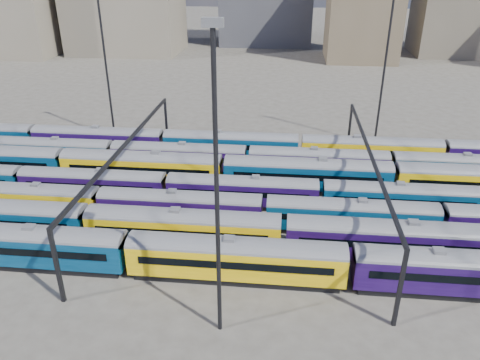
# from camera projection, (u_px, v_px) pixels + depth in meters

# --- Properties ---
(ground) EXTENTS (500.00, 500.00, 0.00)m
(ground) POSITION_uv_depth(u_px,v_px,m) (283.00, 208.00, 59.65)
(ground) COLOR #423E38
(ground) RESTS_ON ground
(rake_0) EXTENTS (130.25, 3.18, 5.36)m
(rake_0) POSITION_uv_depth(u_px,v_px,m) (350.00, 262.00, 44.39)
(rake_0) COLOR black
(rake_0) RESTS_ON ground
(rake_1) EXTENTS (129.44, 3.16, 5.32)m
(rake_1) POSITION_uv_depth(u_px,v_px,m) (284.00, 231.00, 49.47)
(rake_1) COLOR black
(rake_1) RESTS_ON ground
(rake_2) EXTENTS (118.99, 2.90, 4.88)m
(rake_2) POSITION_uv_depth(u_px,v_px,m) (264.00, 208.00, 54.27)
(rake_2) COLOR black
(rake_2) RESTS_ON ground
(rake_3) EXTENTS (136.77, 2.86, 4.80)m
(rake_3) POSITION_uv_depth(u_px,v_px,m) (242.00, 188.00, 59.05)
(rake_3) COLOR black
(rake_3) RESTS_ON ground
(rake_4) EXTENTS (135.85, 3.31, 5.59)m
(rake_4) POSITION_uv_depth(u_px,v_px,m) (223.00, 168.00, 63.64)
(rake_4) COLOR black
(rake_4) RESTS_ON ground
(rake_5) EXTENTS (141.95, 2.97, 4.99)m
(rake_5) POSITION_uv_depth(u_px,v_px,m) (179.00, 154.00, 68.93)
(rake_5) COLOR black
(rake_5) RESTS_ON ground
(rake_6) EXTENTS (127.69, 3.11, 5.25)m
(rake_6) POSITION_uv_depth(u_px,v_px,m) (300.00, 145.00, 71.68)
(rake_6) COLOR black
(rake_6) RESTS_ON ground
(gantry_1) EXTENTS (0.35, 40.35, 8.03)m
(gantry_1) POSITION_uv_depth(u_px,v_px,m) (126.00, 152.00, 58.57)
(gantry_1) COLOR black
(gantry_1) RESTS_ON ground
(gantry_2) EXTENTS (0.35, 40.35, 8.03)m
(gantry_2) POSITION_uv_depth(u_px,v_px,m) (370.00, 162.00, 55.76)
(gantry_2) COLOR black
(gantry_2) RESTS_ON ground
(mast_1) EXTENTS (1.40, 0.50, 25.60)m
(mast_1) POSITION_uv_depth(u_px,v_px,m) (105.00, 58.00, 76.07)
(mast_1) COLOR black
(mast_1) RESTS_ON ground
(mast_2) EXTENTS (1.40, 0.50, 25.60)m
(mast_2) POSITION_uv_depth(u_px,v_px,m) (217.00, 184.00, 34.34)
(mast_2) COLOR black
(mast_2) RESTS_ON ground
(mast_3) EXTENTS (1.40, 0.50, 25.60)m
(mast_3) POSITION_uv_depth(u_px,v_px,m) (385.00, 61.00, 73.65)
(mast_3) COLOR black
(mast_3) RESTS_ON ground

